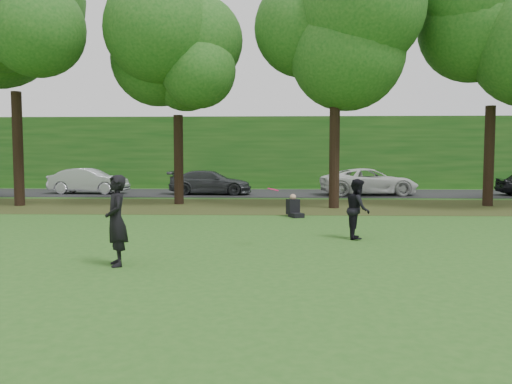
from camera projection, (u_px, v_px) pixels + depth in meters
ground at (197, 274)px, 9.28m from camera, size 120.00×120.00×0.00m
leaf_litter at (242, 206)px, 22.24m from camera, size 60.00×7.00×0.01m
street at (251, 193)px, 30.21m from camera, size 70.00×7.00×0.02m
far_hedge at (254, 153)px, 36.02m from camera, size 70.00×3.00×5.00m
player_left at (116, 221)px, 9.96m from camera, size 0.68×0.79×1.83m
player_right at (358, 209)px, 13.31m from camera, size 0.68×0.84×1.61m
parked_cars at (249, 182)px, 29.01m from camera, size 39.66×3.33×1.52m
frisbee at (273, 189)px, 11.95m from camera, size 0.37×0.37×0.10m
seated_person at (294, 208)px, 18.26m from camera, size 0.67×0.83×0.83m
tree_line at (234, 27)px, 21.64m from camera, size 55.30×7.90×12.31m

